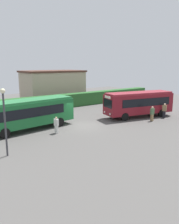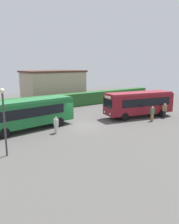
{
  "view_description": "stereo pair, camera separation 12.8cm",
  "coord_description": "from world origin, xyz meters",
  "px_view_note": "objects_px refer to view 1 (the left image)",
  "views": [
    {
      "loc": [
        -14.21,
        -20.49,
        6.78
      ],
      "look_at": [
        1.47,
        0.69,
        1.26
      ],
      "focal_mm": 37.2,
      "sensor_mm": 36.0,
      "label": 1
    },
    {
      "loc": [
        -14.1,
        -20.56,
        6.78
      ],
      "look_at": [
        1.47,
        0.69,
        1.26
      ],
      "focal_mm": 37.2,
      "sensor_mm": 36.0,
      "label": 2
    }
  ],
  "objects_px": {
    "lamppost": "(4,114)",
    "person_far": "(164,110)",
    "traffic_cone": "(112,106)",
    "bus_maroon": "(139,103)",
    "person_right": "(152,113)",
    "person_center": "(56,125)",
    "bus_green": "(28,113)"
  },
  "relations": [
    {
      "from": "person_right",
      "to": "traffic_cone",
      "type": "bearing_deg",
      "value": -6.72
    },
    {
      "from": "traffic_cone",
      "to": "lamppost",
      "type": "distance_m",
      "value": 21.95
    },
    {
      "from": "person_center",
      "to": "person_far",
      "type": "bearing_deg",
      "value": -18.13
    },
    {
      "from": "person_center",
      "to": "traffic_cone",
      "type": "height_order",
      "value": "person_center"
    },
    {
      "from": "bus_green",
      "to": "person_far",
      "type": "bearing_deg",
      "value": -23.47
    },
    {
      "from": "bus_maroon",
      "to": "person_right",
      "type": "height_order",
      "value": "bus_maroon"
    },
    {
      "from": "person_far",
      "to": "lamppost",
      "type": "height_order",
      "value": "lamppost"
    },
    {
      "from": "bus_maroon",
      "to": "traffic_cone",
      "type": "bearing_deg",
      "value": -90.78
    },
    {
      "from": "bus_green",
      "to": "person_far",
      "type": "distance_m",
      "value": 16.78
    },
    {
      "from": "bus_green",
      "to": "traffic_cone",
      "type": "height_order",
      "value": "bus_green"
    },
    {
      "from": "bus_maroon",
      "to": "lamppost",
      "type": "relative_size",
      "value": 1.85
    },
    {
      "from": "bus_green",
      "to": "traffic_cone",
      "type": "relative_size",
      "value": 17.01
    },
    {
      "from": "person_center",
      "to": "person_right",
      "type": "relative_size",
      "value": 0.94
    },
    {
      "from": "traffic_cone",
      "to": "person_far",
      "type": "bearing_deg",
      "value": -85.74
    },
    {
      "from": "person_far",
      "to": "traffic_cone",
      "type": "relative_size",
      "value": 3.08
    },
    {
      "from": "bus_maroon",
      "to": "lamppost",
      "type": "xyz_separation_m",
      "value": [
        -17.74,
        -3.01,
        1.35
      ]
    },
    {
      "from": "bus_green",
      "to": "lamppost",
      "type": "relative_size",
      "value": 2.02
    },
    {
      "from": "person_center",
      "to": "traffic_cone",
      "type": "bearing_deg",
      "value": 17.69
    },
    {
      "from": "person_right",
      "to": "bus_maroon",
      "type": "bearing_deg",
      "value": -2.9
    },
    {
      "from": "bus_green",
      "to": "bus_maroon",
      "type": "xyz_separation_m",
      "value": [
        13.68,
        -2.72,
        0.03
      ]
    },
    {
      "from": "traffic_cone",
      "to": "lamppost",
      "type": "relative_size",
      "value": 0.12
    },
    {
      "from": "person_far",
      "to": "traffic_cone",
      "type": "distance_m",
      "value": 9.23
    },
    {
      "from": "bus_maroon",
      "to": "lamppost",
      "type": "distance_m",
      "value": 18.04
    },
    {
      "from": "person_center",
      "to": "person_far",
      "type": "distance_m",
      "value": 14.48
    },
    {
      "from": "bus_maroon",
      "to": "traffic_cone",
      "type": "relative_size",
      "value": 15.63
    },
    {
      "from": "person_center",
      "to": "lamppost",
      "type": "bearing_deg",
      "value": -162.56
    },
    {
      "from": "person_right",
      "to": "lamppost",
      "type": "xyz_separation_m",
      "value": [
        -17.38,
        -0.51,
        2.27
      ]
    },
    {
      "from": "bus_green",
      "to": "person_far",
      "type": "xyz_separation_m",
      "value": [
        16.0,
        -5.0,
        -0.85
      ]
    },
    {
      "from": "person_right",
      "to": "traffic_cone",
      "type": "height_order",
      "value": "person_right"
    },
    {
      "from": "lamppost",
      "to": "bus_green",
      "type": "bearing_deg",
      "value": 54.74
    },
    {
      "from": "lamppost",
      "to": "person_far",
      "type": "bearing_deg",
      "value": 2.1
    },
    {
      "from": "person_right",
      "to": "lamppost",
      "type": "bearing_deg",
      "value": 96.95
    }
  ]
}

